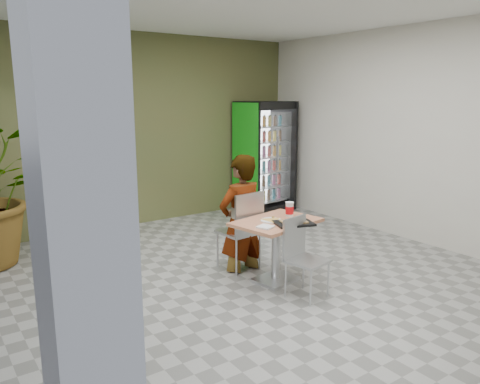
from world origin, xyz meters
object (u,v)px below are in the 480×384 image
chair_far (244,225)px  beverage_fridge (265,157)px  dining_table (276,238)px  cafeteria_tray (294,223)px  chair_near (301,251)px  soda_cup (290,209)px  seated_woman (241,225)px

chair_far → beverage_fridge: 3.28m
dining_table → beverage_fridge: (2.09, 2.90, 0.50)m
cafeteria_tray → beverage_fridge: size_ratio=0.20×
chair_near → soda_cup: 0.67m
chair_far → soda_cup: (0.36, -0.45, 0.24)m
chair_far → soda_cup: bearing=123.6°
dining_table → cafeteria_tray: size_ratio=2.55×
soda_cup → cafeteria_tray: 0.36m
seated_woman → cafeteria_tray: (0.17, -0.80, 0.17)m
dining_table → chair_near: 0.46m
chair_far → chair_near: (0.08, -0.96, -0.08)m
cafeteria_tray → beverage_fridge: (2.03, 3.14, 0.27)m
seated_woman → soda_cup: 0.67m
dining_table → soda_cup: (0.25, 0.06, 0.30)m
soda_cup → cafeteria_tray: size_ratio=0.42×
chair_far → cafeteria_tray: 0.78m
soda_cup → chair_far: bearing=128.4°
seated_woman → cafeteria_tray: seated_woman is taller
seated_woman → cafeteria_tray: 0.84m
chair_far → chair_near: size_ratio=1.16×
dining_table → chair_near: chair_near is taller
dining_table → beverage_fridge: beverage_fridge is taller
soda_cup → cafeteria_tray: bearing=-122.7°
seated_woman → beverage_fridge: (2.20, 2.34, 0.45)m
chair_near → beverage_fridge: beverage_fridge is taller
chair_near → chair_far: bearing=83.1°
chair_far → chair_near: bearing=89.9°
dining_table → chair_far: bearing=101.7°
soda_cup → beverage_fridge: size_ratio=0.09×
chair_near → beverage_fridge: bearing=46.2°
dining_table → chair_near: (-0.02, -0.46, -0.02)m
dining_table → seated_woman: 0.58m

